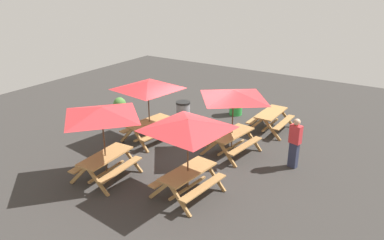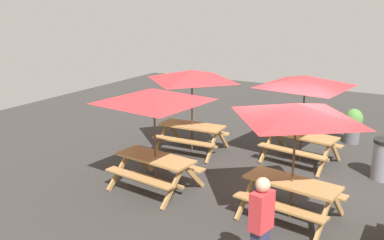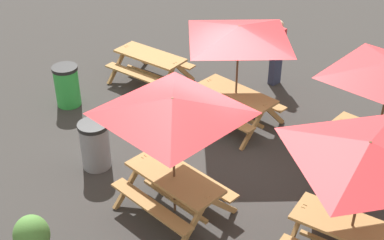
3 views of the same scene
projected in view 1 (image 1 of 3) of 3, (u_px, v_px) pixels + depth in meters
ground_plane at (196, 148)px, 13.44m from camera, size 24.00×24.00×0.00m
picnic_table_0 at (102, 117)px, 10.77m from camera, size 2.11×2.11×2.34m
picnic_table_1 at (271, 117)px, 14.83m from camera, size 1.81×1.55×0.81m
picnic_table_2 at (233, 99)px, 12.37m from camera, size 2.25×2.25×2.34m
picnic_table_3 at (148, 90)px, 13.38m from camera, size 2.80×2.80×2.34m
picnic_table_4 at (188, 130)px, 9.89m from camera, size 2.81×2.81×2.34m
trash_bin_gray at (183, 113)px, 15.45m from camera, size 0.59×0.59×0.98m
trash_bin_green at (236, 104)px, 16.52m from camera, size 0.59×0.59×0.98m
potted_plant_0 at (120, 108)px, 15.76m from camera, size 0.54×0.54×1.05m
person_standing at (295, 142)px, 11.83m from camera, size 0.30×0.40×1.67m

